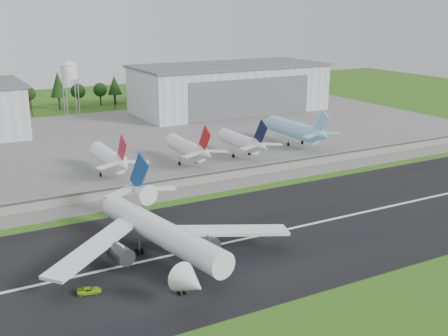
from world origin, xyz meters
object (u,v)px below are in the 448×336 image
parked_jet_navy (244,142)px  parked_jet_skyblue (298,130)px  ground_vehicle (89,291)px  parked_jet_red_b (190,149)px  main_airliner (162,238)px  parked_jet_red_a (111,159)px

parked_jet_navy → parked_jet_skyblue: bearing=10.1°
ground_vehicle → parked_jet_red_b: 94.91m
ground_vehicle → main_airliner: bearing=-51.9°
parked_jet_red_b → parked_jet_navy: bearing=-0.0°
main_airliner → parked_jet_skyblue: 114.99m
main_airliner → ground_vehicle: bearing=12.8°
parked_jet_navy → parked_jet_red_a: bearing=180.0°
parked_jet_red_b → parked_jet_red_a: bearing=180.0°
ground_vehicle → parked_jet_skyblue: size_ratio=0.13×
ground_vehicle → parked_jet_red_a: bearing=-6.2°
ground_vehicle → parked_jet_skyblue: parked_jet_skyblue is taller
ground_vehicle → parked_jet_navy: size_ratio=0.15×
main_airliner → ground_vehicle: size_ratio=12.51×
ground_vehicle → parked_jet_red_b: bearing=-22.7°
main_airliner → parked_jet_navy: (61.03, 66.97, 1.14)m
ground_vehicle → parked_jet_navy: bearing=-31.9°
main_airliner → parked_jet_navy: 90.61m
parked_jet_navy → parked_jet_skyblue: parked_jet_skyblue is taller
ground_vehicle → parked_jet_red_b: (57.79, 75.10, 5.35)m
main_airliner → parked_jet_red_b: size_ratio=1.89×
parked_jet_red_a → parked_jet_red_b: parked_jet_red_a is taller
parked_jet_red_b → parked_jet_navy: parked_jet_red_b is taller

